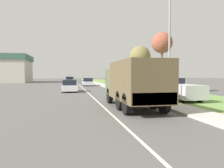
{
  "coord_description": "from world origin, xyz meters",
  "views": [
    {
      "loc": [
        -2.22,
        0.3,
        2.1
      ],
      "look_at": [
        0.72,
        15.01,
        1.46
      ],
      "focal_mm": 35.0,
      "sensor_mm": 36.0,
      "label": 1
    }
  ],
  "objects_px": {
    "car_nearest_ahead": "(70,86)",
    "military_truck": "(134,82)",
    "pickup_truck": "(177,89)",
    "car_fourth_ahead": "(71,79)",
    "car_second_ahead": "(88,82)",
    "car_third_ahead": "(69,80)",
    "lamp_post": "(167,33)"
  },
  "relations": [
    {
      "from": "car_nearest_ahead",
      "to": "military_truck",
      "type": "bearing_deg",
      "value": -74.74
    },
    {
      "from": "pickup_truck",
      "to": "car_nearest_ahead",
      "type": "bearing_deg",
      "value": 130.81
    },
    {
      "from": "car_fourth_ahead",
      "to": "pickup_truck",
      "type": "relative_size",
      "value": 0.78
    },
    {
      "from": "car_fourth_ahead",
      "to": "pickup_truck",
      "type": "height_order",
      "value": "pickup_truck"
    },
    {
      "from": "car_second_ahead",
      "to": "car_third_ahead",
      "type": "distance_m",
      "value": 15.56
    },
    {
      "from": "military_truck",
      "to": "car_nearest_ahead",
      "type": "distance_m",
      "value": 14.84
    },
    {
      "from": "car_nearest_ahead",
      "to": "car_third_ahead",
      "type": "distance_m",
      "value": 29.08
    },
    {
      "from": "car_second_ahead",
      "to": "car_fourth_ahead",
      "type": "bearing_deg",
      "value": 95.8
    },
    {
      "from": "car_nearest_ahead",
      "to": "car_second_ahead",
      "type": "height_order",
      "value": "car_second_ahead"
    },
    {
      "from": "car_fourth_ahead",
      "to": "lamp_post",
      "type": "xyz_separation_m",
      "value": [
        6.01,
        -55.1,
        4.39
      ]
    },
    {
      "from": "lamp_post",
      "to": "car_nearest_ahead",
      "type": "bearing_deg",
      "value": 116.95
    },
    {
      "from": "car_third_ahead",
      "to": "military_truck",
      "type": "bearing_deg",
      "value": -84.89
    },
    {
      "from": "car_fourth_ahead",
      "to": "pickup_truck",
      "type": "bearing_deg",
      "value": -81.02
    },
    {
      "from": "car_second_ahead",
      "to": "car_third_ahead",
      "type": "relative_size",
      "value": 0.87
    },
    {
      "from": "military_truck",
      "to": "car_fourth_ahead",
      "type": "xyz_separation_m",
      "value": [
        -3.25,
        56.28,
        -0.97
      ]
    },
    {
      "from": "car_second_ahead",
      "to": "car_fourth_ahead",
      "type": "distance_m",
      "value": 28.23
    },
    {
      "from": "car_third_ahead",
      "to": "pickup_truck",
      "type": "relative_size",
      "value": 0.8
    },
    {
      "from": "car_nearest_ahead",
      "to": "car_fourth_ahead",
      "type": "xyz_separation_m",
      "value": [
        0.65,
        42.0,
        -0.01
      ]
    },
    {
      "from": "car_second_ahead",
      "to": "pickup_truck",
      "type": "xyz_separation_m",
      "value": [
        5.42,
        -24.25,
        0.21
      ]
    },
    {
      "from": "car_second_ahead",
      "to": "lamp_post",
      "type": "relative_size",
      "value": 0.46
    },
    {
      "from": "lamp_post",
      "to": "car_second_ahead",
      "type": "bearing_deg",
      "value": 96.67
    },
    {
      "from": "pickup_truck",
      "to": "lamp_post",
      "type": "xyz_separation_m",
      "value": [
        -2.26,
        -2.76,
        4.16
      ]
    },
    {
      "from": "car_fourth_ahead",
      "to": "car_nearest_ahead",
      "type": "bearing_deg",
      "value": -90.89
    },
    {
      "from": "car_third_ahead",
      "to": "car_fourth_ahead",
      "type": "relative_size",
      "value": 1.03
    },
    {
      "from": "car_nearest_ahead",
      "to": "pickup_truck",
      "type": "relative_size",
      "value": 0.74
    },
    {
      "from": "military_truck",
      "to": "lamp_post",
      "type": "distance_m",
      "value": 4.55
    },
    {
      "from": "car_second_ahead",
      "to": "lamp_post",
      "type": "bearing_deg",
      "value": -83.33
    },
    {
      "from": "military_truck",
      "to": "car_third_ahead",
      "type": "height_order",
      "value": "military_truck"
    },
    {
      "from": "car_third_ahead",
      "to": "lamp_post",
      "type": "relative_size",
      "value": 0.53
    },
    {
      "from": "car_nearest_ahead",
      "to": "car_second_ahead",
      "type": "relative_size",
      "value": 1.06
    },
    {
      "from": "car_third_ahead",
      "to": "car_nearest_ahead",
      "type": "bearing_deg",
      "value": -90.04
    },
    {
      "from": "car_nearest_ahead",
      "to": "car_third_ahead",
      "type": "xyz_separation_m",
      "value": [
        0.02,
        29.08,
        0.06
      ]
    }
  ]
}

